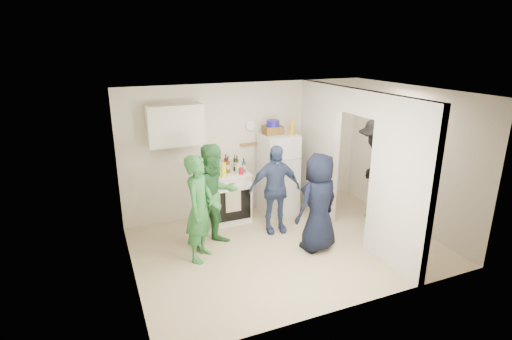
# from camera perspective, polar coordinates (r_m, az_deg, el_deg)

# --- Properties ---
(floor) EXTENTS (4.80, 4.80, 0.00)m
(floor) POSITION_cam_1_polar(r_m,az_deg,el_deg) (6.67, 4.42, -10.87)
(floor) COLOR #C4B48A
(floor) RESTS_ON ground
(wall_back) EXTENTS (4.80, 0.00, 4.80)m
(wall_back) POSITION_cam_1_polar(r_m,az_deg,el_deg) (7.65, -1.17, 3.09)
(wall_back) COLOR silver
(wall_back) RESTS_ON floor
(wall_front) EXTENTS (4.80, 0.00, 4.80)m
(wall_front) POSITION_cam_1_polar(r_m,az_deg,el_deg) (4.83, 14.06, -6.50)
(wall_front) COLOR silver
(wall_front) RESTS_ON floor
(wall_left) EXTENTS (0.00, 3.40, 3.40)m
(wall_left) POSITION_cam_1_polar(r_m,az_deg,el_deg) (5.54, -17.96, -3.66)
(wall_left) COLOR silver
(wall_left) RESTS_ON floor
(wall_right) EXTENTS (0.00, 3.40, 3.40)m
(wall_right) POSITION_cam_1_polar(r_m,az_deg,el_deg) (7.55, 21.10, 1.66)
(wall_right) COLOR silver
(wall_right) RESTS_ON floor
(ceiling) EXTENTS (4.80, 4.80, 0.00)m
(ceiling) POSITION_cam_1_polar(r_m,az_deg,el_deg) (5.90, 5.01, 10.97)
(ceiling) COLOR white
(ceiling) RESTS_ON wall_back
(partition_pier_back) EXTENTS (0.12, 1.20, 2.50)m
(partition_pier_back) POSITION_cam_1_polar(r_m,az_deg,el_deg) (7.66, 8.89, 2.89)
(partition_pier_back) COLOR silver
(partition_pier_back) RESTS_ON floor
(partition_pier_front) EXTENTS (0.12, 1.20, 2.50)m
(partition_pier_front) POSITION_cam_1_polar(r_m,az_deg,el_deg) (5.99, 19.91, -2.25)
(partition_pier_front) COLOR silver
(partition_pier_front) RESTS_ON floor
(partition_header) EXTENTS (0.12, 1.00, 0.40)m
(partition_header) POSITION_cam_1_polar(r_m,az_deg,el_deg) (6.56, 14.40, 9.42)
(partition_header) COLOR silver
(partition_header) RESTS_ON partition_pier_back
(stove) EXTENTS (0.79, 0.66, 0.94)m
(stove) POSITION_cam_1_polar(r_m,az_deg,el_deg) (7.42, -4.21, -3.80)
(stove) COLOR white
(stove) RESTS_ON floor
(upper_cabinet) EXTENTS (0.95, 0.34, 0.70)m
(upper_cabinet) POSITION_cam_1_polar(r_m,az_deg,el_deg) (6.96, -11.47, 6.31)
(upper_cabinet) COLOR silver
(upper_cabinet) RESTS_ON wall_back
(fridge) EXTENTS (0.64, 0.63, 1.56)m
(fridge) POSITION_cam_1_polar(r_m,az_deg,el_deg) (7.66, 3.18, -0.59)
(fridge) COLOR silver
(fridge) RESTS_ON floor
(wicker_basket) EXTENTS (0.35, 0.25, 0.15)m
(wicker_basket) POSITION_cam_1_polar(r_m,az_deg,el_deg) (7.43, 2.42, 5.71)
(wicker_basket) COLOR brown
(wicker_basket) RESTS_ON fridge
(blue_bowl) EXTENTS (0.24, 0.24, 0.11)m
(blue_bowl) POSITION_cam_1_polar(r_m,az_deg,el_deg) (7.41, 2.44, 6.69)
(blue_bowl) COLOR navy
(blue_bowl) RESTS_ON wicker_basket
(yellow_cup_stack_top) EXTENTS (0.09, 0.09, 0.25)m
(yellow_cup_stack_top) POSITION_cam_1_polar(r_m,az_deg,el_deg) (7.43, 5.17, 6.05)
(yellow_cup_stack_top) COLOR gold
(yellow_cup_stack_top) RESTS_ON fridge
(wall_clock) EXTENTS (0.22, 0.02, 0.22)m
(wall_clock) POSITION_cam_1_polar(r_m,az_deg,el_deg) (7.55, -0.78, 6.39)
(wall_clock) COLOR white
(wall_clock) RESTS_ON wall_back
(spice_shelf) EXTENTS (0.35, 0.08, 0.03)m
(spice_shelf) POSITION_cam_1_polar(r_m,az_deg,el_deg) (7.58, -1.03, 3.73)
(spice_shelf) COLOR olive
(spice_shelf) RESTS_ON wall_back
(nook_window) EXTENTS (0.03, 0.70, 0.80)m
(nook_window) POSITION_cam_1_polar(r_m,az_deg,el_deg) (7.58, 20.30, 4.94)
(nook_window) COLOR black
(nook_window) RESTS_ON wall_right
(nook_window_frame) EXTENTS (0.04, 0.76, 0.86)m
(nook_window_frame) POSITION_cam_1_polar(r_m,az_deg,el_deg) (7.57, 20.21, 4.94)
(nook_window_frame) COLOR white
(nook_window_frame) RESTS_ON wall_right
(nook_valance) EXTENTS (0.04, 0.82, 0.18)m
(nook_valance) POSITION_cam_1_polar(r_m,az_deg,el_deg) (7.49, 20.36, 7.53)
(nook_valance) COLOR white
(nook_valance) RESTS_ON wall_right
(yellow_cup_stack_stove) EXTENTS (0.09, 0.09, 0.25)m
(yellow_cup_stack_stove) POSITION_cam_1_polar(r_m,az_deg,el_deg) (6.99, -4.66, -0.02)
(yellow_cup_stack_stove) COLOR yellow
(yellow_cup_stack_stove) RESTS_ON stove
(red_cup) EXTENTS (0.09, 0.09, 0.12)m
(red_cup) POSITION_cam_1_polar(r_m,az_deg,el_deg) (7.13, -2.11, -0.15)
(red_cup) COLOR red
(red_cup) RESTS_ON stove
(person_green_left) EXTENTS (0.68, 0.72, 1.65)m
(person_green_left) POSITION_cam_1_polar(r_m,az_deg,el_deg) (6.04, -8.09, -5.46)
(person_green_left) COLOR #307836
(person_green_left) RESTS_ON floor
(person_green_center) EXTENTS (0.97, 0.84, 1.71)m
(person_green_center) POSITION_cam_1_polar(r_m,az_deg,el_deg) (6.39, -5.90, -3.76)
(person_green_center) COLOR #367C3D
(person_green_center) RESTS_ON floor
(person_denim) EXTENTS (0.96, 0.50, 1.56)m
(person_denim) POSITION_cam_1_polar(r_m,az_deg,el_deg) (6.88, 2.70, -2.76)
(person_denim) COLOR #354774
(person_denim) RESTS_ON floor
(person_navy) EXTENTS (0.88, 0.68, 1.59)m
(person_navy) POSITION_cam_1_polar(r_m,az_deg,el_deg) (6.35, 8.92, -4.62)
(person_navy) COLOR black
(person_navy) RESTS_ON floor
(person_nook) EXTENTS (1.25, 1.44, 1.93)m
(person_nook) POSITION_cam_1_polar(r_m,az_deg,el_deg) (7.54, 16.76, -0.15)
(person_nook) COLOR black
(person_nook) RESTS_ON floor
(bottle_a) EXTENTS (0.08, 0.08, 0.29)m
(bottle_a) POSITION_cam_1_polar(r_m,az_deg,el_deg) (7.26, -6.61, 0.79)
(bottle_a) COLOR brown
(bottle_a) RESTS_ON stove
(bottle_b) EXTENTS (0.08, 0.08, 0.25)m
(bottle_b) POSITION_cam_1_polar(r_m,az_deg,el_deg) (7.08, -5.52, 0.18)
(bottle_b) COLOR #194D2B
(bottle_b) RESTS_ON stove
(bottle_c) EXTENTS (0.07, 0.07, 0.30)m
(bottle_c) POSITION_cam_1_polar(r_m,az_deg,el_deg) (7.33, -5.15, 1.03)
(bottle_c) COLOR #9B9FA8
(bottle_c) RESTS_ON stove
(bottle_d) EXTENTS (0.07, 0.07, 0.29)m
(bottle_d) POSITION_cam_1_polar(r_m,az_deg,el_deg) (7.19, -4.04, 0.70)
(bottle_d) COLOR brown
(bottle_d) RESTS_ON stove
(bottle_e) EXTENTS (0.07, 0.07, 0.25)m
(bottle_e) POSITION_cam_1_polar(r_m,az_deg,el_deg) (7.41, -4.02, 1.05)
(bottle_e) COLOR #AEBBC1
(bottle_e) RESTS_ON stove
(bottle_f) EXTENTS (0.06, 0.06, 0.32)m
(bottle_f) POSITION_cam_1_polar(r_m,az_deg,el_deg) (7.30, -3.04, 1.06)
(bottle_f) COLOR black
(bottle_f) RESTS_ON stove
(bottle_g) EXTENTS (0.07, 0.07, 0.25)m
(bottle_g) POSITION_cam_1_polar(r_m,az_deg,el_deg) (7.44, -2.73, 1.13)
(bottle_g) COLOR brown
(bottle_g) RESTS_ON stove
(bottle_h) EXTENTS (0.07, 0.07, 0.29)m
(bottle_h) POSITION_cam_1_polar(r_m,az_deg,el_deg) (7.02, -6.31, 0.19)
(bottle_h) COLOR #AAB3B6
(bottle_h) RESTS_ON stove
(bottle_i) EXTENTS (0.07, 0.07, 0.31)m
(bottle_i) POSITION_cam_1_polar(r_m,az_deg,el_deg) (7.32, -4.32, 1.09)
(bottle_i) COLOR #53130E
(bottle_i) RESTS_ON stove
(bottle_j) EXTENTS (0.07, 0.07, 0.26)m
(bottle_j) POSITION_cam_1_polar(r_m,az_deg,el_deg) (7.21, -1.75, 0.66)
(bottle_j) COLOR #226449
(bottle_j) RESTS_ON stove
(bottle_k) EXTENTS (0.06, 0.06, 0.26)m
(bottle_k) POSITION_cam_1_polar(r_m,az_deg,el_deg) (7.20, -6.02, 0.50)
(bottle_k) COLOR maroon
(bottle_k) RESTS_ON stove
(bottle_l) EXTENTS (0.07, 0.07, 0.28)m
(bottle_l) POSITION_cam_1_polar(r_m,az_deg,el_deg) (7.12, -2.71, 0.50)
(bottle_l) COLOR #9A9FAA
(bottle_l) RESTS_ON stove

